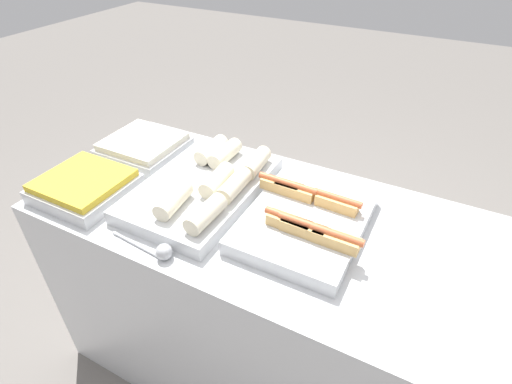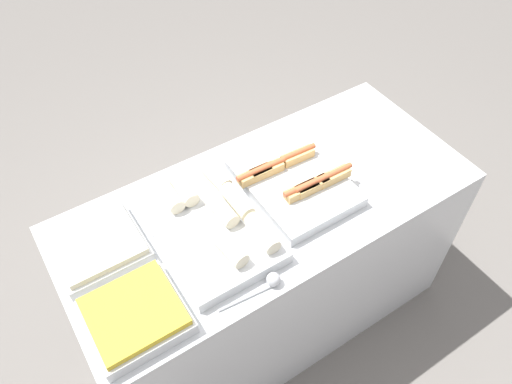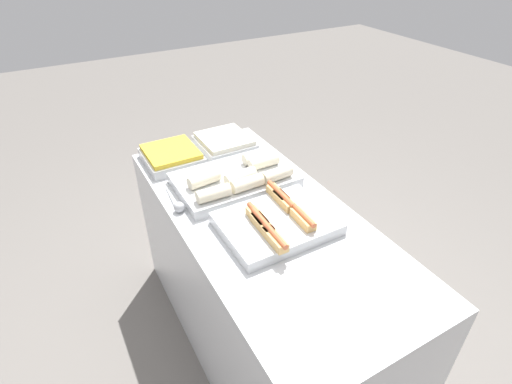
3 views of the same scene
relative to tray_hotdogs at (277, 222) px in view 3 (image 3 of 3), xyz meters
The scene contains 7 objects.
ground_plane 0.91m from the tray_hotdogs, behind, with size 12.00×12.00×0.00m, color slate.
counter 0.48m from the tray_hotdogs, behind, with size 1.61×0.72×0.87m.
tray_hotdogs is the anchor object (origin of this frame).
tray_wraps 0.37m from the tray_hotdogs, behind, with size 0.36×0.56×0.11m.
tray_side_front 0.77m from the tray_hotdogs, 165.49° to the right, with size 0.29×0.28×0.07m.
tray_side_back 0.75m from the tray_hotdogs, behind, with size 0.29×0.28×0.07m.
serving_spoon_near 0.45m from the tray_hotdogs, 135.97° to the right, with size 0.23×0.05×0.05m.
Camera 3 is at (1.20, -0.70, 1.93)m, focal length 28.00 mm.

